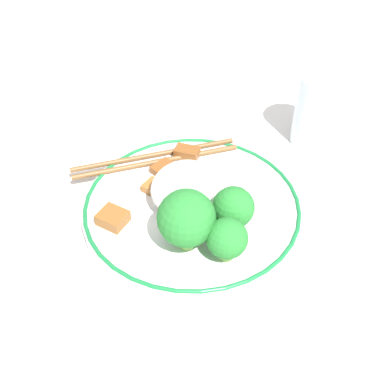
% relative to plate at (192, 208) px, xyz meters
% --- Properties ---
extents(ground_plane, '(3.00, 3.00, 0.00)m').
position_rel_plate_xyz_m(ground_plane, '(0.00, 0.00, -0.01)').
color(ground_plane, silver).
extents(plate, '(0.25, 0.25, 0.02)m').
position_rel_plate_xyz_m(plate, '(0.00, 0.00, 0.00)').
color(plate, white).
rests_on(plate, ground_plane).
extents(rice_mound, '(0.08, 0.07, 0.05)m').
position_rel_plate_xyz_m(rice_mound, '(0.00, 0.01, 0.03)').
color(rice_mound, white).
rests_on(rice_mound, plate).
extents(broccoli_back_left, '(0.06, 0.06, 0.07)m').
position_rel_plate_xyz_m(broccoli_back_left, '(-0.05, -0.02, 0.04)').
color(broccoli_back_left, '#7FB756').
rests_on(broccoli_back_left, plate).
extents(broccoli_back_center, '(0.04, 0.04, 0.05)m').
position_rel_plate_xyz_m(broccoli_back_center, '(-0.05, -0.07, 0.03)').
color(broccoli_back_center, '#7FB756').
rests_on(broccoli_back_center, plate).
extents(broccoli_back_right, '(0.04, 0.04, 0.05)m').
position_rel_plate_xyz_m(broccoli_back_right, '(-0.01, -0.05, 0.04)').
color(broccoli_back_right, '#7FB756').
rests_on(broccoli_back_right, plate).
extents(meat_near_front, '(0.02, 0.03, 0.01)m').
position_rel_plate_xyz_m(meat_near_front, '(-0.00, 0.05, 0.01)').
color(meat_near_front, '#995B28').
rests_on(meat_near_front, plate).
extents(meat_near_left, '(0.02, 0.03, 0.01)m').
position_rel_plate_xyz_m(meat_near_left, '(0.07, 0.05, 0.01)').
color(meat_near_left, brown).
rests_on(meat_near_left, plate).
extents(meat_near_right, '(0.03, 0.03, 0.01)m').
position_rel_plate_xyz_m(meat_near_right, '(0.03, 0.06, 0.01)').
color(meat_near_right, brown).
rests_on(meat_near_right, plate).
extents(meat_near_back, '(0.03, 0.03, 0.01)m').
position_rel_plate_xyz_m(meat_near_back, '(-0.07, 0.06, 0.01)').
color(meat_near_back, brown).
rests_on(meat_near_back, plate).
extents(chopsticks, '(0.16, 0.16, 0.01)m').
position_rel_plate_xyz_m(chopsticks, '(0.05, 0.08, 0.01)').
color(chopsticks, brown).
rests_on(chopsticks, plate).
extents(drinking_glass, '(0.06, 0.06, 0.10)m').
position_rel_plate_xyz_m(drinking_glass, '(0.20, -0.07, 0.04)').
color(drinking_glass, silver).
rests_on(drinking_glass, ground_plane).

